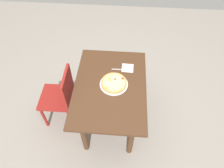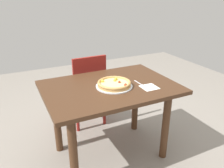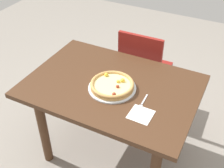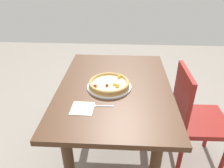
% 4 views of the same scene
% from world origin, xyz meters
% --- Properties ---
extents(ground_plane, '(6.00, 6.00, 0.00)m').
position_xyz_m(ground_plane, '(0.00, 0.00, 0.00)').
color(ground_plane, gray).
extents(dining_table, '(1.17, 0.82, 0.74)m').
position_xyz_m(dining_table, '(0.00, 0.00, 0.62)').
color(dining_table, '#472B19').
rests_on(dining_table, ground).
extents(chair_near, '(0.41, 0.41, 0.88)m').
position_xyz_m(chair_near, '(-0.00, -0.63, 0.48)').
color(chair_near, maroon).
rests_on(chair_near, ground).
extents(plate, '(0.32, 0.32, 0.01)m').
position_xyz_m(plate, '(-0.02, 0.04, 0.75)').
color(plate, silver).
rests_on(plate, dining_table).
extents(pizza, '(0.30, 0.30, 0.05)m').
position_xyz_m(pizza, '(-0.02, 0.04, 0.78)').
color(pizza, tan).
rests_on(pizza, plate).
extents(fork, '(0.02, 0.17, 0.00)m').
position_xyz_m(fork, '(-0.26, 0.09, 0.75)').
color(fork, silver).
rests_on(fork, dining_table).
extents(napkin, '(0.14, 0.14, 0.00)m').
position_xyz_m(napkin, '(-0.29, 0.19, 0.75)').
color(napkin, white).
rests_on(napkin, dining_table).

